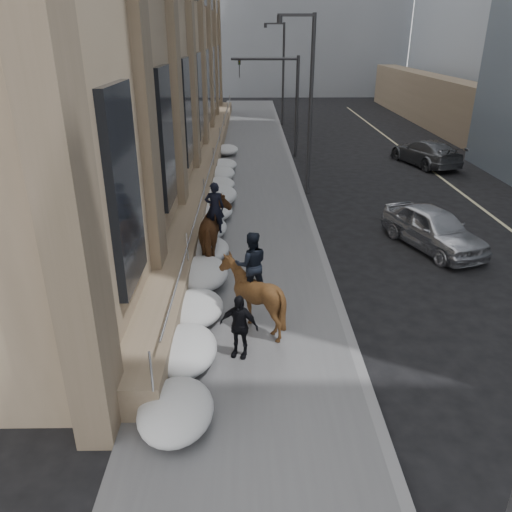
{
  "coord_description": "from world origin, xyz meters",
  "views": [
    {
      "loc": [
        0.08,
        -9.7,
        7.17
      ],
      "look_at": [
        0.24,
        2.54,
        1.7
      ],
      "focal_mm": 35.0,
      "sensor_mm": 36.0,
      "label": 1
    }
  ],
  "objects_px": {
    "mounted_horse_right": "(252,290)",
    "pedestrian": "(239,326)",
    "mounted_horse_left": "(216,230)",
    "car_silver": "(433,228)",
    "car_grey": "(426,152)"
  },
  "relations": [
    {
      "from": "car_grey",
      "to": "mounted_horse_right",
      "type": "bearing_deg",
      "value": 43.4
    },
    {
      "from": "mounted_horse_right",
      "to": "mounted_horse_left",
      "type": "bearing_deg",
      "value": -81.15
    },
    {
      "from": "pedestrian",
      "to": "car_silver",
      "type": "xyz_separation_m",
      "value": [
        6.89,
        6.76,
        -0.17
      ]
    },
    {
      "from": "mounted_horse_right",
      "to": "pedestrian",
      "type": "bearing_deg",
      "value": 69.95
    },
    {
      "from": "pedestrian",
      "to": "car_silver",
      "type": "height_order",
      "value": "pedestrian"
    },
    {
      "from": "mounted_horse_right",
      "to": "pedestrian",
      "type": "height_order",
      "value": "mounted_horse_right"
    },
    {
      "from": "mounted_horse_left",
      "to": "pedestrian",
      "type": "xyz_separation_m",
      "value": [
        0.86,
        -5.48,
        -0.28
      ]
    },
    {
      "from": "mounted_horse_left",
      "to": "car_silver",
      "type": "xyz_separation_m",
      "value": [
        7.75,
        1.29,
        -0.45
      ]
    },
    {
      "from": "mounted_horse_right",
      "to": "car_silver",
      "type": "distance_m",
      "value": 8.6
    },
    {
      "from": "mounted_horse_left",
      "to": "mounted_horse_right",
      "type": "height_order",
      "value": "mounted_horse_left"
    },
    {
      "from": "mounted_horse_left",
      "to": "car_silver",
      "type": "distance_m",
      "value": 7.87
    },
    {
      "from": "mounted_horse_left",
      "to": "car_grey",
      "type": "bearing_deg",
      "value": -132.28
    },
    {
      "from": "car_silver",
      "to": "pedestrian",
      "type": "bearing_deg",
      "value": -155.94
    },
    {
      "from": "mounted_horse_right",
      "to": "car_silver",
      "type": "height_order",
      "value": "mounted_horse_right"
    },
    {
      "from": "mounted_horse_right",
      "to": "car_grey",
      "type": "height_order",
      "value": "mounted_horse_right"
    }
  ]
}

